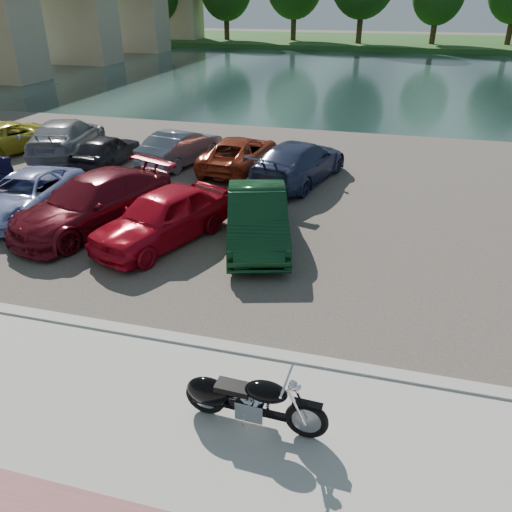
% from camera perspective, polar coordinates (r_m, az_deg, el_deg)
% --- Properties ---
extents(ground, '(200.00, 200.00, 0.00)m').
position_cam_1_polar(ground, '(8.39, -5.06, -19.45)').
color(ground, '#595447').
rests_on(ground, ground).
extents(promenade, '(60.00, 6.00, 0.10)m').
position_cam_1_polar(promenade, '(7.76, -7.77, -24.36)').
color(promenade, '#AEABA3').
rests_on(promenade, ground).
extents(kerb, '(60.00, 0.30, 0.14)m').
position_cam_1_polar(kerb, '(9.74, -1.10, -10.85)').
color(kerb, '#AEABA3').
rests_on(kerb, ground).
extents(parking_lot, '(60.00, 18.00, 0.04)m').
position_cam_1_polar(parking_lot, '(17.55, 7.04, 7.10)').
color(parking_lot, '#463F38').
rests_on(parking_lot, ground).
extents(river, '(120.00, 40.00, 0.00)m').
position_cam_1_polar(river, '(45.77, 12.84, 19.39)').
color(river, '#172929').
rests_on(river, ground).
extents(far_bank, '(120.00, 24.00, 0.60)m').
position_cam_1_polar(far_bank, '(77.56, 14.43, 22.64)').
color(far_bank, '#1E4518').
rests_on(far_bank, ground).
extents(bridge, '(7.00, 56.00, 8.55)m').
position_cam_1_polar(bridge, '(55.27, -20.18, 25.61)').
color(bridge, tan).
rests_on(bridge, ground).
extents(motorcycle, '(2.33, 0.75, 1.05)m').
position_cam_1_polar(motorcycle, '(8.08, -1.67, -15.97)').
color(motorcycle, black).
rests_on(motorcycle, promenade).
extents(car_2, '(2.39, 4.59, 1.24)m').
position_cam_1_polar(car_2, '(17.08, -24.80, 6.41)').
color(car_2, '#8F9BD0').
rests_on(car_2, parking_lot).
extents(car_3, '(3.79, 5.62, 1.51)m').
position_cam_1_polar(car_3, '(15.29, -18.05, 5.86)').
color(car_3, maroon).
rests_on(car_3, parking_lot).
extents(car_4, '(3.17, 4.69, 1.48)m').
position_cam_1_polar(car_4, '(13.85, -10.64, 4.46)').
color(car_4, red).
rests_on(car_4, parking_lot).
extents(car_5, '(2.75, 4.74, 1.48)m').
position_cam_1_polar(car_5, '(13.58, 0.14, 4.47)').
color(car_5, '#0E3419').
rests_on(car_5, parking_lot).
extents(car_6, '(3.53, 5.00, 1.27)m').
position_cam_1_polar(car_6, '(24.66, -25.83, 12.24)').
color(car_6, gold).
rests_on(car_6, parking_lot).
extents(car_7, '(3.44, 5.62, 1.52)m').
position_cam_1_polar(car_7, '(23.08, -20.84, 12.59)').
color(car_7, gray).
rests_on(car_7, parking_lot).
extents(car_8, '(1.51, 3.61, 1.22)m').
position_cam_1_polar(car_8, '(21.13, -16.71, 11.52)').
color(car_8, black).
rests_on(car_8, parking_lot).
extents(car_9, '(2.36, 4.34, 1.36)m').
position_cam_1_polar(car_9, '(20.65, -8.55, 12.21)').
color(car_9, slate).
rests_on(car_9, parking_lot).
extents(car_10, '(2.33, 4.67, 1.27)m').
position_cam_1_polar(car_10, '(19.78, -1.90, 11.67)').
color(car_10, maroon).
rests_on(car_10, parking_lot).
extents(car_11, '(3.27, 5.39, 1.46)m').
position_cam_1_polar(car_11, '(18.44, 4.93, 10.70)').
color(car_11, navy).
rests_on(car_11, parking_lot).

